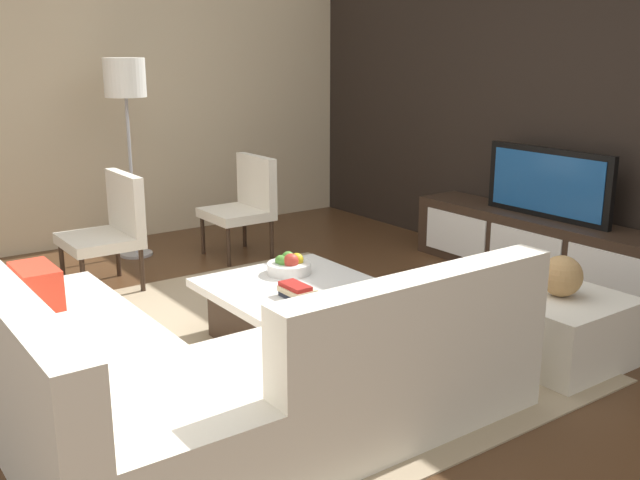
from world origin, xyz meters
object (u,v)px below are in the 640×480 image
(media_console, at_px, (542,249))
(sectional_couch, at_px, (196,371))
(accent_chair_far, at_px, (245,200))
(book_stack, at_px, (296,290))
(coffee_table, at_px, (292,311))
(decorative_ball, at_px, (562,276))
(accent_chair_near, at_px, (111,225))
(television, at_px, (548,183))
(fruit_bowl, at_px, (289,265))
(floor_lamp, at_px, (125,89))
(ottoman, at_px, (557,328))

(media_console, bearing_deg, sectional_couch, -81.16)
(sectional_couch, height_order, accent_chair_far, accent_chair_far)
(sectional_couch, relative_size, book_stack, 11.25)
(coffee_table, xyz_separation_m, decorative_ball, (1.14, 1.09, 0.32))
(accent_chair_near, relative_size, accent_chair_far, 1.00)
(book_stack, bearing_deg, television, 92.97)
(media_console, xyz_separation_m, fruit_bowl, (-0.28, -2.19, 0.18))
(sectional_couch, relative_size, fruit_bowl, 8.51)
(floor_lamp, bearing_deg, accent_chair_far, 55.99)
(accent_chair_near, distance_m, book_stack, 1.95)
(sectional_couch, relative_size, decorative_ball, 10.02)
(accent_chair_near, xyz_separation_m, accent_chair_far, (-0.19, 1.27, 0.00))
(floor_lamp, bearing_deg, coffee_table, 1.01)
(floor_lamp, bearing_deg, fruit_bowl, 3.67)
(television, distance_m, ottoman, 1.69)
(ottoman, xyz_separation_m, book_stack, (-0.91, -1.21, 0.22))
(coffee_table, bearing_deg, book_stack, -27.51)
(floor_lamp, distance_m, fruit_bowl, 2.46)
(floor_lamp, relative_size, accent_chair_far, 1.95)
(sectional_couch, relative_size, accent_chair_far, 2.74)
(media_console, bearing_deg, book_stack, -87.03)
(decorative_ball, bearing_deg, coffee_table, -136.24)
(television, xyz_separation_m, sectional_couch, (0.50, -3.25, -0.49))
(coffee_table, height_order, ottoman, ottoman)
(sectional_couch, relative_size, accent_chair_near, 2.74)
(accent_chair_near, bearing_deg, fruit_bowl, 11.91)
(media_console, bearing_deg, accent_chair_far, -142.23)
(television, distance_m, sectional_couch, 3.32)
(media_console, bearing_deg, accent_chair_near, -122.49)
(ottoman, bearing_deg, book_stack, -127.11)
(media_console, xyz_separation_m, accent_chair_far, (-1.98, -1.53, 0.24))
(coffee_table, relative_size, accent_chair_far, 1.12)
(floor_lamp, height_order, ottoman, floor_lamp)
(ottoman, bearing_deg, decorative_ball, 0.00)
(ottoman, bearing_deg, coffee_table, -136.24)
(book_stack, bearing_deg, ottoman, 52.89)
(fruit_bowl, bearing_deg, floor_lamp, -176.33)
(television, height_order, book_stack, television)
(sectional_couch, bearing_deg, decorative_ball, 75.30)
(television, xyz_separation_m, book_stack, (0.13, -2.41, -0.35))
(ottoman, relative_size, accent_chair_far, 0.80)
(fruit_bowl, bearing_deg, accent_chair_far, 158.67)
(decorative_ball, bearing_deg, sectional_couch, -104.70)
(accent_chair_near, bearing_deg, media_console, 47.39)
(television, distance_m, coffee_table, 2.37)
(accent_chair_far, bearing_deg, book_stack, -33.02)
(media_console, relative_size, fruit_bowl, 8.41)
(ottoman, bearing_deg, accent_chair_near, -150.49)
(television, bearing_deg, accent_chair_near, -122.49)
(decorative_ball, bearing_deg, accent_chair_far, -173.81)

